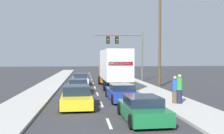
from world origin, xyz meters
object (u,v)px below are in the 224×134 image
Objects in this scene: car_white at (80,80)px; traffic_signal_mast at (122,44)px; car_silver at (78,86)px; pedestrian_near_corner at (180,89)px; pedestrian_mid_block at (175,90)px; box_truck at (114,66)px; car_green at (142,109)px; utility_pole_mid at (160,37)px; car_blue at (121,93)px; car_yellow at (76,97)px.

car_white is 8.06m from traffic_signal_mast.
car_silver is 9.67m from pedestrian_near_corner.
traffic_signal_mast is at bearing 36.89° from car_white.
pedestrian_mid_block is at bearing -66.29° from car_white.
box_truck is 2.22× the size of car_green.
car_green is 0.40× the size of utility_pole_mid.
car_white is at bearing 114.30° from pedestrian_near_corner.
car_blue is at bearing -92.82° from box_truck.
car_yellow is 0.52× the size of box_truck.
utility_pole_mid is (5.33, 15.06, 4.70)m from car_green.
car_white is 6.91m from car_silver.
traffic_signal_mast is (2.30, 21.78, 4.31)m from car_green.
box_truck is 1.94× the size of car_blue.
car_white reaches higher than car_blue.
utility_pole_mid reaches higher than car_silver.
car_white is 0.46× the size of utility_pole_mid.
traffic_signal_mast is at bearing 83.96° from car_green.
pedestrian_near_corner is at bearing -74.34° from box_truck.
car_white reaches higher than car_yellow.
pedestrian_near_corner reaches higher than car_green.
pedestrian_near_corner reaches higher than pedestrian_mid_block.
car_silver is 1.00× the size of car_green.
car_white is 0.52× the size of box_truck.
car_white is at bearing 89.11° from car_silver.
box_truck is 10.91m from pedestrian_near_corner.
car_silver is 2.38× the size of pedestrian_mid_block.
car_silver is 0.86× the size of car_yellow.
pedestrian_near_corner is at bearing -65.70° from car_white.
car_silver is 5.09m from box_truck.
utility_pole_mid is at bearing 78.13° from pedestrian_mid_block.
car_white is 0.99× the size of car_yellow.
pedestrian_near_corner reaches higher than car_yellow.
traffic_signal_mast is at bearing 92.06° from pedestrian_mid_block.
pedestrian_near_corner is at bearing 48.40° from car_green.
car_green is (3.27, -10.77, -0.01)m from car_silver.
car_white is 5.24m from box_truck.
traffic_signal_mast is (2.04, 7.73, 2.67)m from box_truck.
pedestrian_near_corner is at bearing -4.53° from car_yellow.
car_blue is at bearing -121.56° from utility_pole_mid.
pedestrian_near_corner is at bearing -100.55° from utility_pole_mid.
traffic_signal_mast is 18.44m from pedestrian_mid_block.
box_truck is 14.14m from car_green.
utility_pole_mid is (8.49, -2.62, 4.66)m from car_white.
pedestrian_mid_block is (0.65, -18.02, -3.86)m from traffic_signal_mast.
car_blue is at bearing 33.77° from car_yellow.
pedestrian_mid_block is (6.22, -7.01, 0.44)m from car_silver.
car_silver is 0.45× the size of box_truck.
traffic_signal_mast is 18.60m from pedestrian_near_corner.
car_yellow is 6.20m from pedestrian_mid_block.
pedestrian_near_corner is 0.30m from pedestrian_mid_block.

